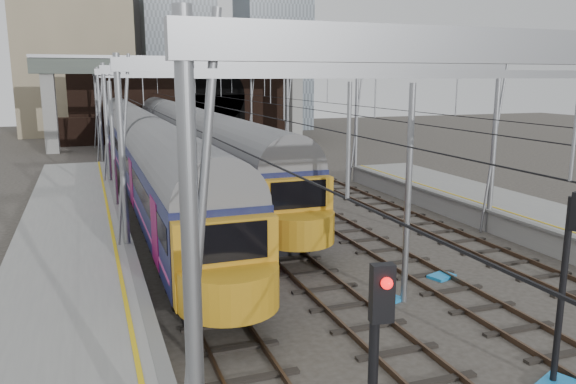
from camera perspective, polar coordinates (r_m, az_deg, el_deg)
name	(u,v)px	position (r m, az deg, el deg)	size (l,w,h in m)	color
ground	(439,327)	(17.46, 15.13, -13.06)	(160.00, 160.00, 0.00)	#38332D
platform_left	(68,325)	(16.76, -21.46, -12.48)	(4.32, 55.00, 1.12)	gray
tracks	(276,212)	(30.27, -1.21, -2.08)	(14.40, 80.00, 0.22)	#4C3828
overhead_line	(242,87)	(35.63, -4.65, 10.57)	(16.80, 80.00, 8.00)	gray
retaining_wall	(184,103)	(65.76, -10.49, 8.90)	(28.00, 2.75, 9.00)	black
overbridge	(179,76)	(59.62, -10.99, 11.46)	(28.00, 3.00, 9.25)	gray
city_skyline	(168,5)	(84.82, -12.06, 18.04)	(37.50, 27.50, 60.00)	tan
train_main	(169,127)	(54.37, -12.03, 6.49)	(2.98, 68.82, 5.06)	black
train_second	(139,145)	(40.32, -14.94, 4.68)	(2.98, 51.67, 5.07)	black
signal_near_left	(375,373)	(8.64, 8.86, -17.72)	(0.35, 0.46, 4.64)	black
signal_near_centre	(567,266)	(14.26, 26.50, -6.70)	(0.38, 0.46, 4.71)	black
equip_cover_b	(390,300)	(18.91, 10.31, -10.71)	(0.81, 0.57, 0.10)	#1B83D0
equip_cover_c	(441,276)	(21.40, 15.33, -8.25)	(0.92, 0.65, 0.11)	#1B83D0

